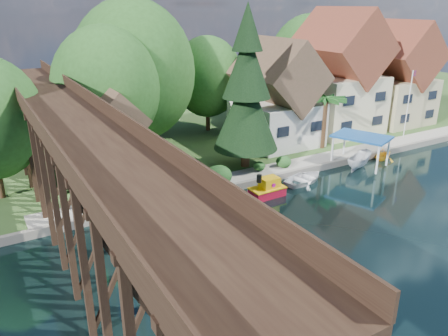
{
  "coord_description": "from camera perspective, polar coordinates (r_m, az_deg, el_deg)",
  "views": [
    {
      "loc": [
        -20.62,
        -20.5,
        14.64
      ],
      "look_at": [
        -5.24,
        6.0,
        3.08
      ],
      "focal_mm": 35.0,
      "sensor_mm": 36.0,
      "label": 1
    }
  ],
  "objects": [
    {
      "name": "flagpole",
      "position": [
        52.65,
        23.09,
        8.57
      ],
      "size": [
        1.11,
        0.47,
        7.46
      ],
      "color": "white",
      "rests_on": "bank"
    },
    {
      "name": "house_center",
      "position": [
        52.7,
        14.67,
        11.04
      ],
      "size": [
        8.65,
        9.18,
        13.89
      ],
      "color": "beige",
      "rests_on": "bank"
    },
    {
      "name": "seawall",
      "position": [
        40.29,
        9.99,
        -0.49
      ],
      "size": [
        60.0,
        0.4,
        0.62
      ],
      "primitive_type": "cube",
      "color": "slate",
      "rests_on": "ground"
    },
    {
      "name": "palm_tree",
      "position": [
        45.65,
        13.17,
        8.57
      ],
      "size": [
        5.06,
        5.06,
        5.72
      ],
      "color": "#382314",
      "rests_on": "bank"
    },
    {
      "name": "boat_white_a",
      "position": [
        38.72,
        10.47,
        -1.21
      ],
      "size": [
        4.78,
        3.84,
        0.88
      ],
      "primitive_type": "imported",
      "rotation": [
        0.0,
        0.0,
        1.78
      ],
      "color": "silver",
      "rests_on": "ground"
    },
    {
      "name": "bg_trees",
      "position": [
        47.59,
        -2.78,
        11.76
      ],
      "size": [
        49.9,
        13.3,
        10.57
      ],
      "color": "#382314",
      "rests_on": "bank"
    },
    {
      "name": "trestle_bridge",
      "position": [
        27.69,
        -18.73,
        -0.08
      ],
      "size": [
        4.12,
        44.18,
        9.3
      ],
      "color": "black",
      "rests_on": "ground"
    },
    {
      "name": "ground",
      "position": [
        32.55,
        13.49,
        -6.68
      ],
      "size": [
        140.0,
        140.0,
        0.0
      ],
      "primitive_type": "plane",
      "color": "black",
      "rests_on": "ground"
    },
    {
      "name": "house_right",
      "position": [
        59.09,
        21.34,
        10.66
      ],
      "size": [
        8.15,
        8.64,
        12.45
      ],
      "color": "tan",
      "rests_on": "bank"
    },
    {
      "name": "shrubs",
      "position": [
        36.36,
        -1.7,
        -0.98
      ],
      "size": [
        15.76,
        2.47,
        1.7
      ],
      "color": "#1C4117",
      "rests_on": "bank"
    },
    {
      "name": "tugboat",
      "position": [
        35.43,
        5.72,
        -2.73
      ],
      "size": [
        2.93,
        1.66,
        2.1
      ],
      "color": "#B40C27",
      "rests_on": "ground"
    },
    {
      "name": "house_left",
      "position": [
        46.74,
        6.92,
        8.79
      ],
      "size": [
        7.64,
        8.64,
        11.02
      ],
      "color": "white",
      "rests_on": "bank"
    },
    {
      "name": "promenade",
      "position": [
        42.37,
        10.97,
        0.83
      ],
      "size": [
        50.0,
        2.6,
        0.06
      ],
      "primitive_type": "cube",
      "color": "gray",
      "rests_on": "bank"
    },
    {
      "name": "bank",
      "position": [
        60.02,
        -9.19,
        6.53
      ],
      "size": [
        140.0,
        52.0,
        0.5
      ],
      "primitive_type": "cube",
      "color": "#2B481C",
      "rests_on": "ground"
    },
    {
      "name": "boat_canopy",
      "position": [
        43.06,
        17.3,
        1.74
      ],
      "size": [
        4.99,
        5.84,
        3.17
      ],
      "color": "white",
      "rests_on": "ground"
    },
    {
      "name": "conifer",
      "position": [
        38.77,
        2.96,
        9.92
      ],
      "size": [
        5.84,
        5.84,
        14.38
      ],
      "color": "#382314",
      "rests_on": "bank"
    },
    {
      "name": "shed",
      "position": [
        37.87,
        -14.16,
        3.44
      ],
      "size": [
        5.09,
        5.4,
        7.85
      ],
      "color": "white",
      "rests_on": "bank"
    },
    {
      "name": "boat_yellow",
      "position": [
        46.25,
        20.08,
        1.81
      ],
      "size": [
        2.87,
        2.57,
        1.36
      ],
      "primitive_type": "imported",
      "rotation": [
        0.0,
        0.0,
        1.71
      ],
      "color": "#F0AA1A",
      "rests_on": "ground"
    }
  ]
}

